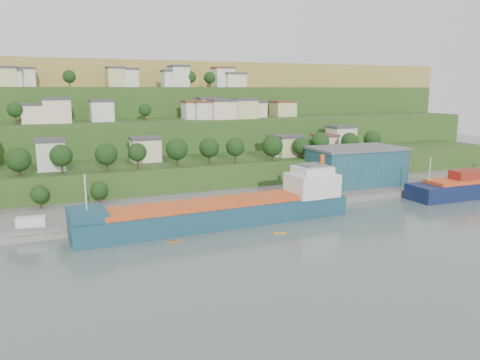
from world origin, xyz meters
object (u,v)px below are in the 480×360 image
warehouse (355,165)px  caravan (31,223)px  kayak_orange (174,241)px  cargo_ship_near (227,212)px

warehouse → caravan: (-102.27, -11.48, -5.71)m
warehouse → kayak_orange: bearing=-154.2°
warehouse → kayak_orange: 79.15m
warehouse → caravan: bearing=-170.6°
warehouse → caravan: 103.07m
caravan → kayak_orange: 35.36m
warehouse → cargo_ship_near: bearing=-156.1°
cargo_ship_near → kayak_orange: (-16.45, -9.01, -2.71)m
caravan → warehouse: bearing=15.4°
warehouse → caravan: warehouse is taller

